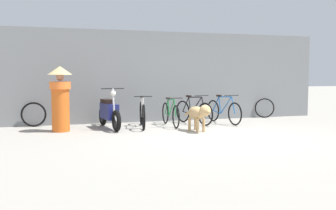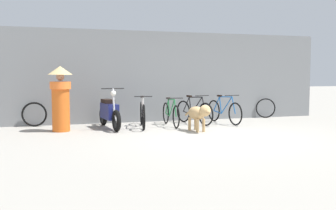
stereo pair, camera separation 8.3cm
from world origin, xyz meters
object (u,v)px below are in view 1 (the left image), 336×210
(bicycle_1, at_px, (170,114))
(spare_tire_right, at_px, (265,108))
(bicycle_2, at_px, (194,112))
(motorcycle, at_px, (109,112))
(bicycle_3, at_px, (223,111))
(stray_dog, at_px, (199,113))
(bicycle_0, at_px, (142,114))
(person_in_robes, at_px, (60,96))
(spare_tire_left, at_px, (34,114))

(bicycle_1, distance_m, spare_tire_right, 3.63)
(bicycle_2, bearing_deg, motorcycle, -102.33)
(bicycle_3, distance_m, stray_dog, 1.86)
(bicycle_0, xyz_separation_m, motorcycle, (-0.86, 0.08, 0.07))
(stray_dog, xyz_separation_m, spare_tire_right, (3.19, 2.17, -0.13))
(bicycle_0, distance_m, person_in_robes, 2.15)
(person_in_robes, xyz_separation_m, spare_tire_right, (6.39, 1.11, -0.57))
(bicycle_3, relative_size, spare_tire_right, 2.73)
(bicycle_0, bearing_deg, person_in_robes, -76.59)
(bicycle_3, bearing_deg, bicycle_1, -95.11)
(person_in_robes, bearing_deg, bicycle_3, 177.59)
(bicycle_3, xyz_separation_m, motorcycle, (-3.30, -0.09, 0.07))
(bicycle_2, bearing_deg, spare_tire_left, -116.63)
(bicycle_0, bearing_deg, motorcycle, -84.51)
(bicycle_2, relative_size, stray_dog, 1.42)
(bicycle_2, height_order, bicycle_3, same)
(bicycle_0, xyz_separation_m, bicycle_2, (1.56, 0.27, -0.00))
(stray_dog, relative_size, spare_tire_right, 1.77)
(bicycle_2, height_order, person_in_robes, person_in_robes)
(stray_dog, bearing_deg, bicycle_1, -175.58)
(stray_dog, bearing_deg, bicycle_0, -145.66)
(motorcycle, xyz_separation_m, person_in_robes, (-1.22, -0.18, 0.47))
(stray_dog, height_order, spare_tire_left, stray_dog)
(bicycle_1, xyz_separation_m, bicycle_2, (0.75, 0.18, 0.01))
(bicycle_1, bearing_deg, spare_tire_right, 107.50)
(bicycle_1, bearing_deg, stray_dog, 16.95)
(stray_dog, bearing_deg, motorcycle, -131.74)
(bicycle_1, relative_size, bicycle_3, 0.96)
(motorcycle, bearing_deg, bicycle_0, 78.98)
(bicycle_0, height_order, bicycle_1, bicycle_0)
(bicycle_0, height_order, motorcycle, motorcycle)
(motorcycle, relative_size, spare_tire_right, 2.95)
(bicycle_2, distance_m, bicycle_3, 0.89)
(bicycle_2, bearing_deg, spare_tire_right, 88.47)
(bicycle_2, bearing_deg, bicycle_0, -97.04)
(bicycle_3, height_order, spare_tire_right, bicycle_3)
(bicycle_1, height_order, spare_tire_right, bicycle_1)
(bicycle_2, distance_m, stray_dog, 1.49)
(bicycle_3, relative_size, stray_dog, 1.54)
(bicycle_3, height_order, motorcycle, motorcycle)
(bicycle_1, xyz_separation_m, bicycle_3, (1.63, 0.08, 0.01))
(bicycle_0, bearing_deg, bicycle_3, 104.65)
(bicycle_3, distance_m, spare_tire_right, 2.06)
(motorcycle, height_order, person_in_robes, person_in_robes)
(bicycle_1, relative_size, bicycle_2, 1.05)
(spare_tire_right, bearing_deg, bicycle_1, -165.09)
(spare_tire_left, height_order, spare_tire_right, spare_tire_left)
(bicycle_2, xyz_separation_m, bicycle_3, (0.88, -0.10, 0.00))
(bicycle_3, relative_size, spare_tire_left, 2.59)
(bicycle_2, bearing_deg, bicycle_3, 66.78)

